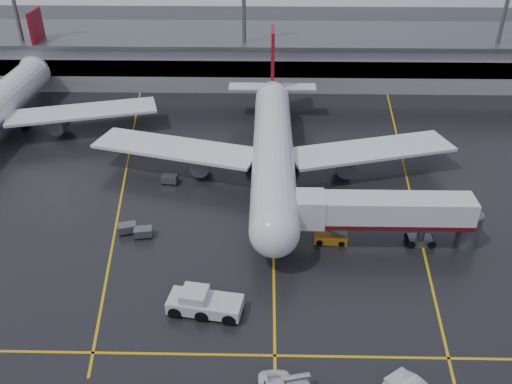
{
  "coord_description": "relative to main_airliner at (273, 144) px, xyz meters",
  "views": [
    {
      "loc": [
        -0.96,
        -53.27,
        35.38
      ],
      "look_at": [
        -2.0,
        -2.0,
        4.0
      ],
      "focal_mm": 37.42,
      "sensor_mm": 36.0,
      "label": 1
    }
  ],
  "objects": [
    {
      "name": "baggage_cart_b",
      "position": [
        -16.45,
        -14.22,
        -3.58
      ],
      "size": [
        2.3,
        1.84,
        1.12
      ],
      "color": "#595B60",
      "rests_on": "ground"
    },
    {
      "name": "ground",
      "position": [
        0.0,
        -9.7,
        -4.21
      ],
      "size": [
        220.0,
        220.0,
        0.0
      ],
      "primitive_type": "plane",
      "color": "black",
      "rests_on": "ground"
    },
    {
      "name": "terminal",
      "position": [
        0.0,
        38.23,
        0.11
      ],
      "size": [
        122.0,
        19.0,
        8.6
      ],
      "color": "gray",
      "rests_on": "ground"
    },
    {
      "name": "baggage_cart_a",
      "position": [
        -14.5,
        -14.98,
        -3.58
      ],
      "size": [
        2.19,
        1.61,
        1.12
      ],
      "color": "#595B60",
      "rests_on": "ground"
    },
    {
      "name": "apron_line_stop",
      "position": [
        0.0,
        -31.7,
        -4.2
      ],
      "size": [
        60.0,
        0.25,
        0.02
      ],
      "primitive_type": "cube",
      "color": "gold",
      "rests_on": "ground"
    },
    {
      "name": "light_mast_mid",
      "position": [
        -5.0,
        32.3,
        10.27
      ],
      "size": [
        3.0,
        1.2,
        25.45
      ],
      "color": "#595B60",
      "rests_on": "ground"
    },
    {
      "name": "apron_line_left",
      "position": [
        -20.0,
        0.3,
        -4.2
      ],
      "size": [
        9.99,
        69.35,
        0.02
      ],
      "primitive_type": "cube",
      "rotation": [
        0.0,
        0.0,
        0.14
      ],
      "color": "gold",
      "rests_on": "ground"
    },
    {
      "name": "light_mast_right",
      "position": [
        40.0,
        32.3,
        10.27
      ],
      "size": [
        3.0,
        1.2,
        25.45
      ],
      "color": "#595B60",
      "rests_on": "ground"
    },
    {
      "name": "main_airliner",
      "position": [
        0.0,
        0.0,
        0.0
      ],
      "size": [
        48.8,
        45.6,
        14.1
      ],
      "color": "silver",
      "rests_on": "ground"
    },
    {
      "name": "pushback_tractor",
      "position": [
        -6.59,
        -26.51,
        -3.24
      ],
      "size": [
        7.18,
        3.91,
        2.44
      ],
      "color": "#BCBCBF",
      "rests_on": "ground"
    },
    {
      "name": "jet_bridge",
      "position": [
        11.87,
        -15.7,
        -0.28
      ],
      "size": [
        19.9,
        3.4,
        6.05
      ],
      "color": "silver",
      "rests_on": "ground"
    },
    {
      "name": "belt_loader",
      "position": [
        6.29,
        -15.52,
        -3.65
      ],
      "size": [
        3.69,
        1.96,
        2.26
      ],
      "color": "orange",
      "rests_on": "ground"
    },
    {
      "name": "apron_line_centre",
      "position": [
        0.0,
        -9.7,
        -4.2
      ],
      "size": [
        0.25,
        90.0,
        0.02
      ],
      "primitive_type": "cube",
      "color": "gold",
      "rests_on": "ground"
    },
    {
      "name": "light_mast_left",
      "position": [
        -45.0,
        32.3,
        10.27
      ],
      "size": [
        3.0,
        1.2,
        25.45
      ],
      "color": "#595B60",
      "rests_on": "ground"
    },
    {
      "name": "baggage_cart_c",
      "position": [
        -13.41,
        -3.15,
        -3.58
      ],
      "size": [
        2.15,
        1.55,
        1.12
      ],
      "color": "#595B60",
      "rests_on": "ground"
    },
    {
      "name": "apron_line_right",
      "position": [
        18.0,
        0.3,
        -4.2
      ],
      "size": [
        7.57,
        69.64,
        0.02
      ],
      "primitive_type": "cube",
      "rotation": [
        0.0,
        0.0,
        -0.1
      ],
      "color": "gold",
      "rests_on": "ground"
    }
  ]
}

